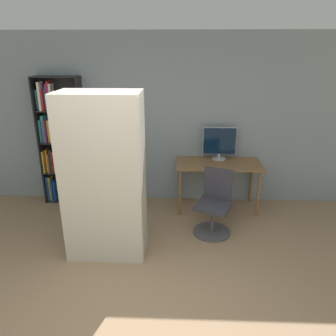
{
  "coord_description": "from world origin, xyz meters",
  "views": [
    {
      "loc": [
        0.35,
        -2.13,
        2.43
      ],
      "look_at": [
        0.2,
        1.66,
        1.05
      ],
      "focal_mm": 35.0,
      "sensor_mm": 36.0,
      "label": 1
    }
  ],
  "objects_px": {
    "monitor": "(219,143)",
    "mattress_near": "(102,182)",
    "bookshelf": "(58,141)",
    "mattress_far": "(107,173)",
    "office_chair": "(214,208)"
  },
  "relations": [
    {
      "from": "mattress_near",
      "to": "mattress_far",
      "type": "relative_size",
      "value": 1.0
    },
    {
      "from": "monitor",
      "to": "office_chair",
      "type": "bearing_deg",
      "value": -98.6
    },
    {
      "from": "monitor",
      "to": "bookshelf",
      "type": "xyz_separation_m",
      "value": [
        -2.6,
        0.02,
        0.0
      ]
    },
    {
      "from": "office_chair",
      "to": "mattress_near",
      "type": "relative_size",
      "value": 0.45
    },
    {
      "from": "mattress_far",
      "to": "bookshelf",
      "type": "bearing_deg",
      "value": 129.16
    },
    {
      "from": "office_chair",
      "to": "mattress_near",
      "type": "bearing_deg",
      "value": -153.48
    },
    {
      "from": "office_chair",
      "to": "mattress_far",
      "type": "relative_size",
      "value": 0.45
    },
    {
      "from": "mattress_far",
      "to": "mattress_near",
      "type": "bearing_deg",
      "value": -90.0
    },
    {
      "from": "monitor",
      "to": "mattress_near",
      "type": "xyz_separation_m",
      "value": [
        -1.51,
        -1.61,
        -0.04
      ]
    },
    {
      "from": "monitor",
      "to": "mattress_far",
      "type": "height_order",
      "value": "mattress_far"
    },
    {
      "from": "office_chair",
      "to": "mattress_near",
      "type": "distance_m",
      "value": 1.66
    },
    {
      "from": "bookshelf",
      "to": "mattress_near",
      "type": "distance_m",
      "value": 1.97
    },
    {
      "from": "bookshelf",
      "to": "mattress_near",
      "type": "bearing_deg",
      "value": -56.21
    },
    {
      "from": "mattress_near",
      "to": "office_chair",
      "type": "bearing_deg",
      "value": 26.52
    },
    {
      "from": "monitor",
      "to": "mattress_far",
      "type": "xyz_separation_m",
      "value": [
        -1.51,
        -1.32,
        -0.04
      ]
    }
  ]
}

